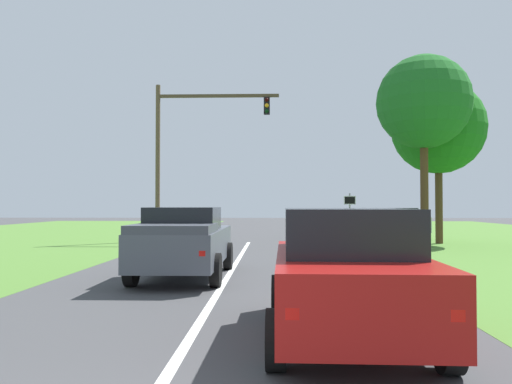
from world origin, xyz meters
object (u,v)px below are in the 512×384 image
object	(u,v)px
traffic_light	(187,140)
oak_tree_right	(438,128)
pickup_truck_lead	(185,241)
keep_moving_sign	(350,211)
crossing_suv_far	(386,222)
red_suv_near	(346,270)
extra_tree_1	(424,103)

from	to	relation	value
traffic_light	oak_tree_right	size ratio (longest dim) A/B	1.03
pickup_truck_lead	oak_tree_right	world-z (taller)	oak_tree_right
keep_moving_sign	crossing_suv_far	xyz separation A→B (m)	(2.74, 4.02, -0.68)
red_suv_near	pickup_truck_lead	size ratio (longest dim) A/B	0.87
red_suv_near	traffic_light	world-z (taller)	traffic_light
pickup_truck_lead	oak_tree_right	xyz separation A→B (m)	(10.63, 12.21, 4.80)
pickup_truck_lead	extra_tree_1	bearing A→B (deg)	46.97
oak_tree_right	extra_tree_1	size ratio (longest dim) A/B	0.93
red_suv_near	extra_tree_1	world-z (taller)	extra_tree_1
pickup_truck_lead	traffic_light	world-z (taller)	traffic_light
pickup_truck_lead	traffic_light	xyz separation A→B (m)	(-2.18, 13.40, 4.41)
oak_tree_right	crossing_suv_far	xyz separation A→B (m)	(-1.63, 4.38, -4.84)
traffic_light	oak_tree_right	xyz separation A→B (m)	(12.81, -1.20, 0.39)
crossing_suv_far	extra_tree_1	xyz separation A→B (m)	(0.23, -6.69, 5.66)
traffic_light	keep_moving_sign	size ratio (longest dim) A/B	3.31
pickup_truck_lead	crossing_suv_far	xyz separation A→B (m)	(9.00, 16.58, -0.04)
red_suv_near	crossing_suv_far	xyz separation A→B (m)	(5.62, 22.63, -0.06)
traffic_light	keep_moving_sign	xyz separation A→B (m)	(8.44, -0.84, -3.77)
keep_moving_sign	oak_tree_right	xyz separation A→B (m)	(4.36, -0.36, 4.16)
red_suv_near	extra_tree_1	distance (m)	17.88
keep_moving_sign	crossing_suv_far	distance (m)	4.91
traffic_light	extra_tree_1	size ratio (longest dim) A/B	0.95
keep_moving_sign	extra_tree_1	bearing A→B (deg)	-42.10
traffic_light	extra_tree_1	distance (m)	12.00
traffic_light	extra_tree_1	world-z (taller)	extra_tree_1
pickup_truck_lead	traffic_light	distance (m)	14.28
red_suv_near	crossing_suv_far	bearing A→B (deg)	76.05
keep_moving_sign	extra_tree_1	world-z (taller)	extra_tree_1
keep_moving_sign	extra_tree_1	xyz separation A→B (m)	(2.96, -2.68, 4.98)
oak_tree_right	crossing_suv_far	distance (m)	6.73
crossing_suv_far	oak_tree_right	bearing A→B (deg)	-69.63
red_suv_near	keep_moving_sign	bearing A→B (deg)	81.19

